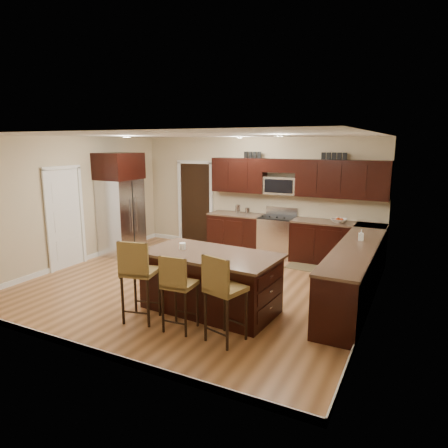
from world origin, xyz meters
The scene contains 23 objects.
floor centered at (0.00, 0.00, 0.00)m, with size 6.00×6.00×0.00m, color #A46D41.
ceiling centered at (0.00, 0.00, 2.70)m, with size 6.00×6.00×0.00m, color silver.
wall_back centered at (0.00, 2.75, 1.35)m, with size 6.00×6.00×0.00m, color #C1AF8B.
wall_left centered at (-3.00, 0.00, 1.35)m, with size 5.50×5.50×0.00m, color #C1AF8B.
wall_right centered at (3.00, 0.00, 1.35)m, with size 5.50×5.50×0.00m, color #C1AF8B.
base_cabinets centered at (1.90, 1.45, 0.46)m, with size 4.02×3.96×0.92m.
upper_cabinets centered at (1.04, 2.58, 1.84)m, with size 4.00×0.33×0.80m.
range centered at (0.68, 2.45, 0.47)m, with size 0.76×0.64×1.11m.
microwave centered at (0.68, 2.60, 1.62)m, with size 0.76×0.31×0.40m, color silver.
doorway centered at (-1.65, 2.73, 1.03)m, with size 0.85×0.03×2.06m, color black.
pantry_door centered at (-2.98, -0.30, 1.02)m, with size 0.03×0.80×2.04m, color white.
letter_decor centered at (0.90, 2.58, 2.29)m, with size 2.20×0.03×0.15m, color black, non-canonical shape.
island centered at (0.77, -0.88, 0.43)m, with size 2.18×1.24×0.92m.
stool_left centered at (0.06, -1.73, 0.77)m, with size 0.55×0.55×1.23m.
stool_mid centered at (0.72, -1.73, 0.68)m, with size 0.44×0.44×1.10m.
stool_right centered at (1.41, -1.73, 0.74)m, with size 0.54×0.54×1.19m.
refrigerator centered at (-2.62, 1.00, 1.21)m, with size 0.79×0.94×2.35m.
floor_mat centered at (1.56, 1.94, 0.01)m, with size 0.87×0.58×0.01m, color brown.
fruit_bowl centered at (2.04, 2.45, 0.96)m, with size 0.32×0.32×0.08m, color silver.
soap_bottle centered at (2.70, 0.98, 1.01)m, with size 0.09×0.09×0.19m, color #B2B2B2.
canister_tall centered at (-0.31, 2.45, 1.03)m, with size 0.12×0.12×0.21m, color silver.
canister_short centered at (-0.07, 2.45, 1.00)m, with size 0.11×0.11×0.16m, color silver.
island_jar centered at (0.27, -0.88, 0.97)m, with size 0.10×0.10×0.10m, color white.
Camera 1 is at (3.61, -6.03, 2.57)m, focal length 32.00 mm.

